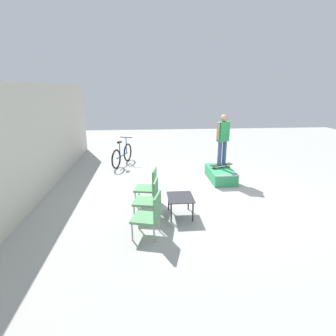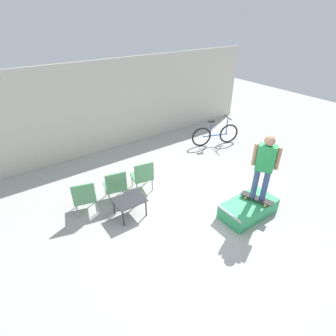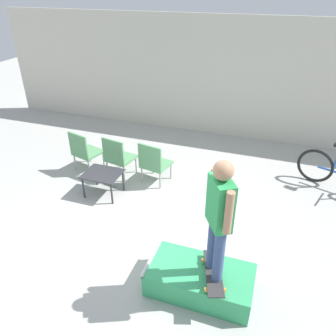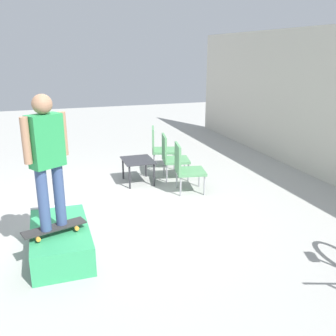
{
  "view_description": "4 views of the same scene",
  "coord_description": "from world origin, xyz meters",
  "px_view_note": "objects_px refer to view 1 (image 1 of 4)",
  "views": [
    {
      "loc": [
        -6.74,
        1.69,
        2.87
      ],
      "look_at": [
        0.18,
        1.07,
        0.74
      ],
      "focal_mm": 28.0,
      "sensor_mm": 36.0,
      "label": 1
    },
    {
      "loc": [
        -3.29,
        -3.6,
        4.32
      ],
      "look_at": [
        -0.02,
        1.05,
        0.85
      ],
      "focal_mm": 28.0,
      "sensor_mm": 36.0,
      "label": 2
    },
    {
      "loc": [
        1.7,
        -3.74,
        3.7
      ],
      "look_at": [
        0.06,
        1.01,
        0.78
      ],
      "focal_mm": 35.0,
      "sensor_mm": 36.0,
      "label": 3
    },
    {
      "loc": [
        5.67,
        -0.77,
        2.53
      ],
      "look_at": [
        0.27,
        1.04,
        0.74
      ],
      "focal_mm": 40.0,
      "sensor_mm": 36.0,
      "label": 4
    }
  ],
  "objects_px": {
    "skate_ramp_box": "(220,174)",
    "patio_chair_left": "(150,214)",
    "person_skater": "(223,136)",
    "patio_chair_center": "(150,197)",
    "patio_chair_right": "(149,185)",
    "skateboard_on_ramp": "(221,165)",
    "bicycle": "(122,155)",
    "coffee_table": "(180,199)"
  },
  "relations": [
    {
      "from": "skate_ramp_box",
      "to": "patio_chair_center",
      "type": "relative_size",
      "value": 1.55
    },
    {
      "from": "patio_chair_right",
      "to": "bicycle",
      "type": "height_order",
      "value": "bicycle"
    },
    {
      "from": "skateboard_on_ramp",
      "to": "bicycle",
      "type": "distance_m",
      "value": 3.84
    },
    {
      "from": "skate_ramp_box",
      "to": "coffee_table",
      "type": "height_order",
      "value": "coffee_table"
    },
    {
      "from": "coffee_table",
      "to": "bicycle",
      "type": "height_order",
      "value": "bicycle"
    },
    {
      "from": "skateboard_on_ramp",
      "to": "patio_chair_right",
      "type": "relative_size",
      "value": 0.87
    },
    {
      "from": "patio_chair_left",
      "to": "skate_ramp_box",
      "type": "bearing_deg",
      "value": 159.41
    },
    {
      "from": "skate_ramp_box",
      "to": "coffee_table",
      "type": "xyz_separation_m",
      "value": [
        -2.35,
        1.63,
        0.22
      ]
    },
    {
      "from": "skate_ramp_box",
      "to": "skateboard_on_ramp",
      "type": "bearing_deg",
      "value": -18.71
    },
    {
      "from": "skate_ramp_box",
      "to": "person_skater",
      "type": "bearing_deg",
      "value": -18.71
    },
    {
      "from": "patio_chair_right",
      "to": "skate_ramp_box",
      "type": "bearing_deg",
      "value": 134.78
    },
    {
      "from": "patio_chair_left",
      "to": "patio_chair_right",
      "type": "bearing_deg",
      "value": -164.31
    },
    {
      "from": "person_skater",
      "to": "bicycle",
      "type": "xyz_separation_m",
      "value": [
        1.88,
        3.36,
        -1.02
      ]
    },
    {
      "from": "person_skater",
      "to": "patio_chair_center",
      "type": "distance_m",
      "value": 3.61
    },
    {
      "from": "skate_ramp_box",
      "to": "patio_chair_right",
      "type": "distance_m",
      "value": 2.83
    },
    {
      "from": "patio_chair_right",
      "to": "bicycle",
      "type": "relative_size",
      "value": 0.53
    },
    {
      "from": "patio_chair_center",
      "to": "bicycle",
      "type": "relative_size",
      "value": 0.53
    },
    {
      "from": "skate_ramp_box",
      "to": "person_skater",
      "type": "distance_m",
      "value": 1.24
    },
    {
      "from": "patio_chair_center",
      "to": "bicycle",
      "type": "distance_m",
      "value": 4.52
    },
    {
      "from": "skateboard_on_ramp",
      "to": "person_skater",
      "type": "distance_m",
      "value": 0.95
    },
    {
      "from": "skate_ramp_box",
      "to": "patio_chair_left",
      "type": "relative_size",
      "value": 1.55
    },
    {
      "from": "skateboard_on_ramp",
      "to": "bicycle",
      "type": "bearing_deg",
      "value": 133.0
    },
    {
      "from": "bicycle",
      "to": "person_skater",
      "type": "bearing_deg",
      "value": -99.84
    },
    {
      "from": "patio_chair_center",
      "to": "patio_chair_right",
      "type": "bearing_deg",
      "value": -169.12
    },
    {
      "from": "patio_chair_center",
      "to": "skateboard_on_ramp",
      "type": "bearing_deg",
      "value": 147.64
    },
    {
      "from": "person_skater",
      "to": "patio_chair_left",
      "type": "distance_m",
      "value": 4.22
    },
    {
      "from": "bicycle",
      "to": "skate_ramp_box",
      "type": "bearing_deg",
      "value": -102.6
    },
    {
      "from": "person_skater",
      "to": "patio_chair_left",
      "type": "height_order",
      "value": "person_skater"
    },
    {
      "from": "person_skater",
      "to": "patio_chair_right",
      "type": "relative_size",
      "value": 1.77
    },
    {
      "from": "coffee_table",
      "to": "patio_chair_center",
      "type": "distance_m",
      "value": 0.71
    },
    {
      "from": "patio_chair_center",
      "to": "patio_chair_right",
      "type": "xyz_separation_m",
      "value": [
        0.8,
        0.0,
        0.0
      ]
    },
    {
      "from": "patio_chair_right",
      "to": "patio_chair_left",
      "type": "bearing_deg",
      "value": 10.85
    },
    {
      "from": "skate_ramp_box",
      "to": "bicycle",
      "type": "relative_size",
      "value": 0.82
    },
    {
      "from": "person_skater",
      "to": "patio_chair_center",
      "type": "relative_size",
      "value": 1.77
    },
    {
      "from": "coffee_table",
      "to": "patio_chair_right",
      "type": "xyz_separation_m",
      "value": [
        0.78,
        0.7,
        0.08
      ]
    },
    {
      "from": "skateboard_on_ramp",
      "to": "coffee_table",
      "type": "xyz_separation_m",
      "value": [
        -2.53,
        1.69,
        -0.05
      ]
    },
    {
      "from": "skateboard_on_ramp",
      "to": "bicycle",
      "type": "relative_size",
      "value": 0.46
    },
    {
      "from": "patio_chair_left",
      "to": "patio_chair_right",
      "type": "distance_m",
      "value": 1.61
    },
    {
      "from": "coffee_table",
      "to": "skate_ramp_box",
      "type": "bearing_deg",
      "value": -34.77
    },
    {
      "from": "skateboard_on_ramp",
      "to": "patio_chair_right",
      "type": "distance_m",
      "value": 2.96
    },
    {
      "from": "coffee_table",
      "to": "patio_chair_center",
      "type": "xyz_separation_m",
      "value": [
        -0.02,
        0.7,
        0.08
      ]
    },
    {
      "from": "coffee_table",
      "to": "patio_chair_left",
      "type": "relative_size",
      "value": 0.77
    }
  ]
}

